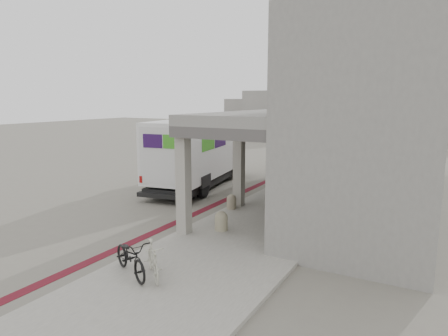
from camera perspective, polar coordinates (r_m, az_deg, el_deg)
The scene contains 14 objects.
ground at distance 17.46m, azimuth -4.81°, elevation -5.15°, with size 120.00×120.00×0.00m, color slate.
bike_lane_stripe at distance 18.62m, azimuth 1.19°, elevation -4.14°, with size 0.35×40.00×0.01m, color #5A121D.
sidewalk at distance 15.65m, azimuth 7.54°, elevation -6.76°, with size 4.40×28.00×0.12m, color gray.
transit_building at distance 18.70m, azimuth 21.11°, elevation 5.80°, with size 7.60×17.00×7.00m.
distant_backdrop at distance 51.39m, azimuth 15.35°, elevation 7.50°, with size 28.00×10.00×6.50m.
tree_left at distance 44.41m, azimuth 10.18°, elevation 7.99°, with size 3.20×3.20×4.80m.
tree_mid at distance 44.62m, azimuth 19.63°, elevation 7.59°, with size 3.20×3.20×4.80m.
fedex_truck at distance 20.60m, azimuth -3.64°, elevation 2.44°, with size 3.75×8.46×3.49m.
bench at distance 15.45m, azimuth 11.60°, elevation -5.78°, with size 0.74×1.70×0.39m.
bollard_near at distance 13.60m, azimuth -0.40°, elevation -7.53°, with size 0.44×0.44×0.66m.
bollard_far at distance 16.18m, azimuth 1.07°, elevation -4.82°, with size 0.39×0.39×0.58m.
utility_cabinet at distance 15.61m, azimuth 8.92°, elevation -4.71°, with size 0.45×0.60×0.99m, color gray.
bicycle_black at distance 10.51m, azimuth -13.18°, elevation -12.27°, with size 0.64×1.83×0.96m, color black.
bicycle_cream at distance 10.29m, azimuth -10.12°, elevation -12.80°, with size 0.43×1.51×0.91m, color #BBBAA4.
Camera 1 is at (9.44, -13.98, 4.51)m, focal length 32.00 mm.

